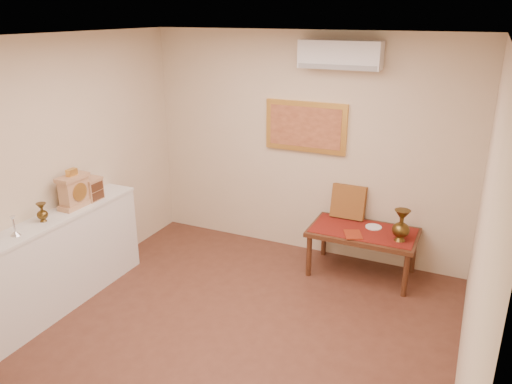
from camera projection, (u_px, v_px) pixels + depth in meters
The scene contains 18 objects.
floor at pixel (219, 347), 4.57m from camera, with size 4.50×4.50×0.00m, color brown.
ceiling at pixel (210, 39), 3.64m from camera, with size 4.50×4.50×0.00m, color white.
wall_back at pixel (306, 147), 6.03m from camera, with size 4.00×0.02×2.70m, color beige.
wall_left at pixel (37, 178), 4.89m from camera, with size 0.02×4.50×2.70m, color beige.
wall_right at pixel (478, 257), 3.32m from camera, with size 0.02×4.50×2.70m, color beige.
candlestick at pixel (14, 226), 4.49m from camera, with size 0.09×0.09×0.19m, color silver, non-canonical shape.
brass_urn_small at pixel (42, 210), 4.78m from camera, with size 0.11×0.11×0.24m, color brown, non-canonical shape.
table_cloth at pixel (363, 230), 5.65m from camera, with size 1.14×0.59×0.01m, color maroon.
brass_urn_tall at pixel (402, 222), 5.32m from camera, with size 0.19×0.19×0.43m, color brown, non-canonical shape.
plate at pixel (374, 227), 5.71m from camera, with size 0.19×0.19×0.01m, color white.
menu at pixel (353, 235), 5.52m from camera, with size 0.18×0.25×0.01m, color maroon.
cushion at pixel (348, 202), 5.93m from camera, with size 0.40×0.10×0.40m, color maroon.
display_ledge at pixel (62, 260), 5.11m from camera, with size 0.37×2.02×0.98m.
mantel_clock at pixel (74, 191), 5.12m from camera, with size 0.17×0.36×0.41m.
wooden_chest at pixel (92, 189), 5.33m from camera, with size 0.16×0.21×0.24m.
low_table at pixel (363, 236), 5.67m from camera, with size 1.20×0.70×0.55m.
painting at pixel (306, 127), 5.92m from camera, with size 1.00×0.06×0.60m.
ac_unit at pixel (340, 55), 5.38m from camera, with size 0.90×0.25×0.30m.
Camera 1 is at (1.89, -3.32, 2.90)m, focal length 35.00 mm.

